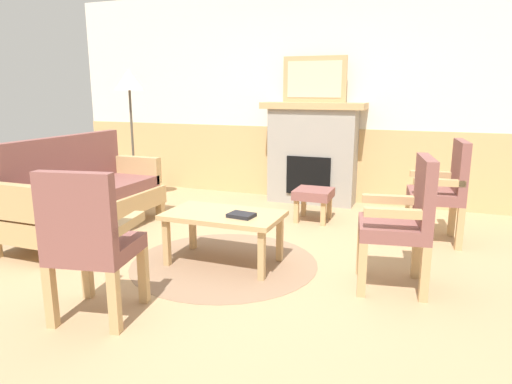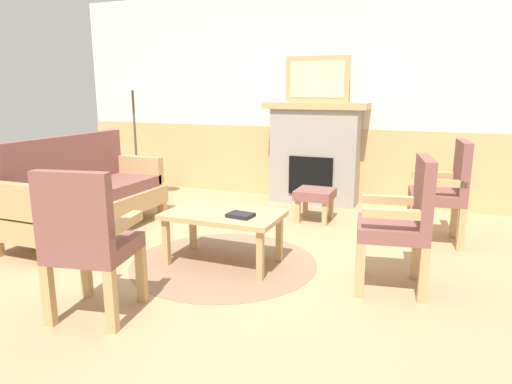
# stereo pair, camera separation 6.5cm
# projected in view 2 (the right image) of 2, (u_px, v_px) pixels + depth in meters

# --- Properties ---
(ground_plane) EXTENTS (14.00, 14.00, 0.00)m
(ground_plane) POSITION_uv_depth(u_px,v_px,m) (240.00, 264.00, 3.87)
(ground_plane) COLOR tan
(wall_back) EXTENTS (7.20, 0.14, 2.70)m
(wall_back) POSITION_uv_depth(u_px,v_px,m) (321.00, 99.00, 5.93)
(wall_back) COLOR silver
(wall_back) RESTS_ON ground_plane
(fireplace) EXTENTS (1.30, 0.44, 1.28)m
(fireplace) POSITION_uv_depth(u_px,v_px,m) (315.00, 152.00, 5.85)
(fireplace) COLOR gray
(fireplace) RESTS_ON ground_plane
(framed_picture) EXTENTS (0.80, 0.04, 0.56)m
(framed_picture) POSITION_uv_depth(u_px,v_px,m) (317.00, 79.00, 5.65)
(framed_picture) COLOR tan
(framed_picture) RESTS_ON fireplace
(couch) EXTENTS (0.70, 1.80, 0.98)m
(couch) POSITION_uv_depth(u_px,v_px,m) (85.00, 195.00, 4.63)
(couch) COLOR tan
(couch) RESTS_ON ground_plane
(coffee_table) EXTENTS (0.96, 0.56, 0.44)m
(coffee_table) POSITION_uv_depth(u_px,v_px,m) (223.00, 219.00, 3.81)
(coffee_table) COLOR tan
(coffee_table) RESTS_ON ground_plane
(round_rug) EXTENTS (1.58, 1.58, 0.01)m
(round_rug) POSITION_uv_depth(u_px,v_px,m) (224.00, 262.00, 3.90)
(round_rug) COLOR #896B51
(round_rug) RESTS_ON ground_plane
(book_on_table) EXTENTS (0.22, 0.18, 0.03)m
(book_on_table) POSITION_uv_depth(u_px,v_px,m) (241.00, 215.00, 3.67)
(book_on_table) COLOR black
(book_on_table) RESTS_ON coffee_table
(footstool) EXTENTS (0.40, 0.40, 0.36)m
(footstool) POSITION_uv_depth(u_px,v_px,m) (315.00, 196.00, 5.08)
(footstool) COLOR tan
(footstool) RESTS_ON ground_plane
(armchair_near_fireplace) EXTENTS (0.54, 0.54, 0.98)m
(armchair_near_fireplace) POSITION_uv_depth(u_px,v_px,m) (445.00, 188.00, 4.30)
(armchair_near_fireplace) COLOR tan
(armchair_near_fireplace) RESTS_ON ground_plane
(armchair_by_window_left) EXTENTS (0.56, 0.56, 0.98)m
(armchair_by_window_left) POSITION_uv_depth(u_px,v_px,m) (403.00, 218.00, 3.29)
(armchair_by_window_left) COLOR tan
(armchair_by_window_left) RESTS_ON ground_plane
(armchair_front_left) EXTENTS (0.56, 0.56, 0.98)m
(armchair_front_left) POSITION_uv_depth(u_px,v_px,m) (87.00, 238.00, 2.84)
(armchair_front_left) COLOR tan
(armchair_front_left) RESTS_ON ground_plane
(floor_lamp_by_couch) EXTENTS (0.36, 0.36, 1.68)m
(floor_lamp_by_couch) POSITION_uv_depth(u_px,v_px,m) (132.00, 88.00, 5.65)
(floor_lamp_by_couch) COLOR #332D28
(floor_lamp_by_couch) RESTS_ON ground_plane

